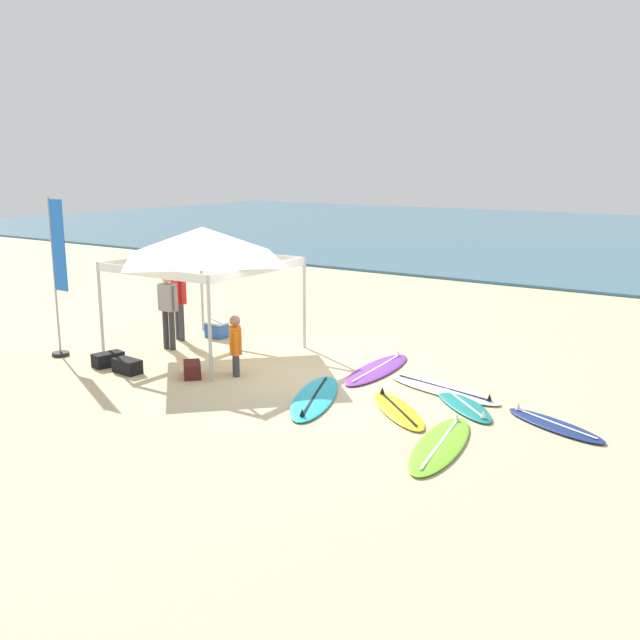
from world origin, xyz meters
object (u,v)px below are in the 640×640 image
at_px(gear_bag_on_sand, 108,359).
at_px(cooler_box, 217,329).
at_px(surfboard_purple, 377,369).
at_px(person_grey, 168,306).
at_px(surfboard_navy, 554,425).
at_px(surfboard_teal, 462,403).
at_px(person_orange, 235,343).
at_px(canopy_tent, 203,244).
at_px(surfboard_cyan, 315,397).
at_px(surfboard_yellow, 398,410).
at_px(gear_bag_near_tent, 192,370).
at_px(surfboard_white, 443,389).
at_px(person_red, 179,299).
at_px(gear_bag_by_pole, 127,366).
at_px(surfboard_lime, 441,444).
at_px(banner_flag, 58,284).

xyz_separation_m(gear_bag_on_sand, cooler_box, (0.20, 3.07, 0.06)).
distance_m(surfboard_purple, person_grey, 4.91).
xyz_separation_m(person_grey, cooler_box, (0.14, 1.41, -0.79)).
bearing_deg(gear_bag_on_sand, surfboard_navy, 10.63).
xyz_separation_m(surfboard_teal, person_orange, (-4.38, -0.82, 0.62)).
xyz_separation_m(canopy_tent, surfboard_cyan, (3.78, -1.32, -2.35)).
bearing_deg(person_grey, gear_bag_on_sand, -92.20).
distance_m(surfboard_yellow, gear_bag_near_tent, 4.30).
distance_m(canopy_tent, surfboard_white, 5.96).
bearing_deg(person_red, gear_bag_by_pole, -67.39).
bearing_deg(surfboard_lime, gear_bag_near_tent, 174.42).
distance_m(surfboard_white, banner_flag, 8.26).
bearing_deg(person_orange, gear_bag_near_tent, -140.24).
xyz_separation_m(surfboard_lime, person_grey, (-7.39, 1.79, 0.95)).
xyz_separation_m(canopy_tent, person_red, (-1.28, 0.48, -1.40)).
xyz_separation_m(canopy_tent, person_grey, (-0.87, -0.27, -1.40)).
bearing_deg(surfboard_white, surfboard_cyan, -134.84).
bearing_deg(person_red, gear_bag_near_tent, -41.00).
bearing_deg(surfboard_lime, banner_flag, 179.54).
distance_m(surfboard_purple, gear_bag_by_pole, 4.97).
distance_m(surfboard_cyan, surfboard_teal, 2.56).
bearing_deg(banner_flag, surfboard_purple, 24.79).
bearing_deg(gear_bag_by_pole, cooler_box, 98.98).
distance_m(surfboard_teal, gear_bag_near_tent, 5.22).
distance_m(person_red, person_orange, 3.31).
distance_m(canopy_tent, person_red, 1.96).
distance_m(surfboard_teal, cooler_box, 6.91).
relative_size(canopy_tent, surfboard_teal, 1.72).
relative_size(surfboard_purple, person_red, 1.51).
xyz_separation_m(person_grey, gear_bag_on_sand, (-0.06, -1.67, -0.85)).
distance_m(banner_flag, gear_bag_by_pole, 2.52).
distance_m(surfboard_white, surfboard_cyan, 2.39).
height_order(surfboard_teal, person_red, person_red).
height_order(gear_bag_by_pole, gear_bag_on_sand, same).
xyz_separation_m(canopy_tent, gear_bag_on_sand, (-0.93, -1.93, -2.25)).
xyz_separation_m(surfboard_purple, gear_bag_by_pole, (-4.04, -2.89, 0.10)).
bearing_deg(surfboard_navy, cooler_box, 170.16).
distance_m(person_red, gear_bag_on_sand, 2.58).
height_order(canopy_tent, gear_bag_near_tent, canopy_tent).
relative_size(canopy_tent, surfboard_white, 1.27).
height_order(surfboard_purple, cooler_box, cooler_box).
height_order(surfboard_cyan, person_orange, person_orange).
relative_size(surfboard_cyan, person_red, 1.53).
bearing_deg(surfboard_teal, surfboard_purple, 156.01).
bearing_deg(surfboard_teal, surfboard_navy, -5.97).
bearing_deg(surfboard_cyan, gear_bag_near_tent, -175.92).
height_order(person_grey, gear_bag_by_pole, person_grey).
xyz_separation_m(surfboard_teal, banner_flag, (-8.36, -1.83, 1.54)).
distance_m(surfboard_navy, gear_bag_near_tent, 6.76).
xyz_separation_m(surfboard_navy, surfboard_cyan, (-3.90, -1.00, -0.00)).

